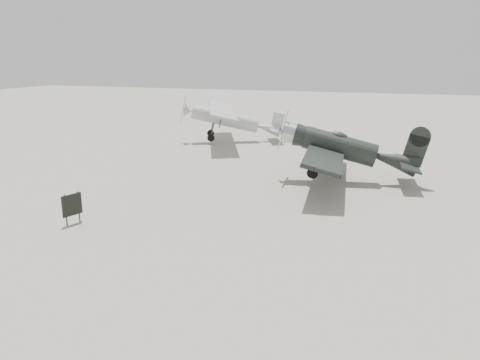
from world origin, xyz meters
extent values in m
plane|color=gray|center=(0.00, 0.00, 0.00)|extent=(160.00, 160.00, 0.00)
cylinder|color=black|center=(3.28, 8.14, 1.99)|extent=(4.22, 1.78, 1.30)
cone|color=black|center=(6.33, 8.50, 2.04)|extent=(2.55, 1.49, 1.21)
cylinder|color=#AAACAE|center=(0.46, 7.81, 1.99)|extent=(0.97, 1.25, 1.16)
cone|color=#AAACAE|center=(-0.10, 7.74, 1.99)|extent=(0.38, 0.56, 0.52)
cube|color=#AAACAE|center=(-0.03, 7.75, 1.99)|extent=(0.08, 0.17, 2.42)
ellipsoid|color=black|center=(3.09, 8.12, 2.57)|extent=(1.09, 0.75, 0.43)
cube|color=black|center=(2.63, 8.06, 1.67)|extent=(3.25, 11.33, 0.20)
cube|color=black|center=(7.07, 8.59, 2.09)|extent=(1.48, 4.01, 0.09)
cube|color=black|center=(7.21, 8.60, 2.88)|extent=(1.12, 0.22, 1.68)
cylinder|color=black|center=(2.41, 6.77, 0.39)|extent=(0.65, 0.22, 0.63)
cylinder|color=black|center=(2.11, 9.27, 0.39)|extent=(0.65, 0.22, 0.63)
cylinder|color=#333333|center=(2.41, 6.77, 1.02)|extent=(0.11, 0.11, 1.30)
cylinder|color=#333333|center=(2.11, 9.27, 1.02)|extent=(0.11, 0.11, 1.30)
cylinder|color=black|center=(7.30, 8.61, 1.64)|extent=(0.21, 0.10, 0.20)
cylinder|color=#A7A9AC|center=(-7.64, 18.16, 1.94)|extent=(5.60, 3.35, 1.18)
cone|color=#A7A9AC|center=(-4.19, 19.68, 1.94)|extent=(2.21, 1.77, 1.08)
cone|color=#A7A9AC|center=(-10.50, 16.90, 1.94)|extent=(1.04, 1.29, 1.12)
cube|color=#A7A9AC|center=(-10.89, 16.73, 1.94)|extent=(0.11, 0.16, 2.37)
cube|color=#A7A9AC|center=(-8.03, 17.99, 2.60)|extent=(6.66, 11.66, 0.19)
cube|color=#A7A9AC|center=(-3.70, 19.90, 1.99)|extent=(2.37, 3.74, 0.09)
cube|color=#A7A9AC|center=(-3.60, 19.95, 2.69)|extent=(0.92, 0.47, 1.40)
cylinder|color=black|center=(-7.95, 16.73, 0.30)|extent=(0.61, 0.38, 0.60)
cylinder|color=black|center=(-8.91, 18.90, 0.30)|extent=(0.61, 0.38, 0.60)
cylinder|color=#333333|center=(-7.95, 16.73, 0.91)|extent=(0.13, 0.13, 1.29)
cylinder|color=#333333|center=(-8.91, 18.90, 0.91)|extent=(0.13, 0.13, 1.29)
cylinder|color=black|center=(-3.50, 19.99, 1.61)|extent=(0.21, 0.15, 0.19)
cylinder|color=#333333|center=(-6.47, -3.12, 0.68)|extent=(0.08, 0.08, 1.35)
cylinder|color=#333333|center=(-6.28, -2.53, 0.68)|extent=(0.08, 0.08, 1.35)
cube|color=black|center=(-6.37, -2.83, 0.83)|extent=(0.34, 0.91, 0.94)
cube|color=beige|center=(-6.41, -2.81, 0.88)|extent=(0.23, 0.70, 0.19)
camera|label=1|loc=(6.76, -18.25, 6.90)|focal=35.00mm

